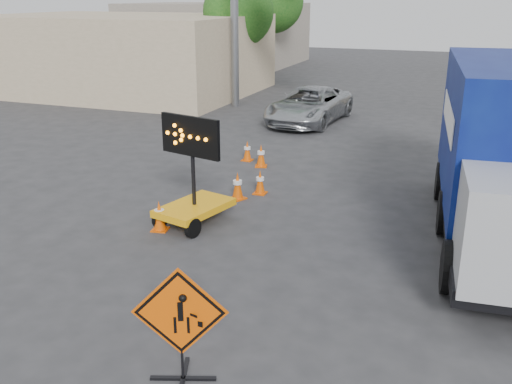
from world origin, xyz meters
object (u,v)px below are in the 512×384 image
Objects in this scene: box_truck at (508,164)px; construction_sign at (180,323)px; arrow_board at (194,200)px; pickup_truck at (309,105)px.

construction_sign is at bearing -127.18° from box_truck.
construction_sign is at bearing -50.70° from arrow_board.
arrow_board is at bearing -172.16° from box_truck.
box_truck is (6.53, 1.58, 1.12)m from arrow_board.
arrow_board is 0.31× the size of box_truck.
construction_sign is 7.90m from box_truck.
pickup_truck is at bearing 80.15° from construction_sign.
arrow_board is (-2.44, 5.13, -0.33)m from construction_sign.
construction_sign is 0.33× the size of pickup_truck.
construction_sign reaches higher than pickup_truck.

